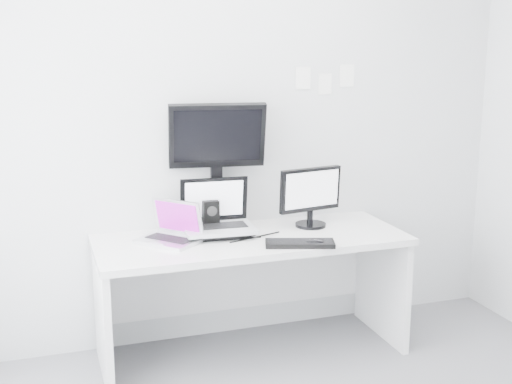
% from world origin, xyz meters
% --- Properties ---
extents(back_wall, '(3.60, 0.00, 3.60)m').
position_xyz_m(back_wall, '(0.00, 1.60, 1.35)').
color(back_wall, silver).
rests_on(back_wall, ground).
extents(desk, '(1.80, 0.70, 0.73)m').
position_xyz_m(desk, '(0.00, 1.25, 0.36)').
color(desk, silver).
rests_on(desk, ground).
extents(macbook, '(0.40, 0.41, 0.25)m').
position_xyz_m(macbook, '(-0.48, 1.29, 0.85)').
color(macbook, silver).
rests_on(macbook, desk).
extents(speaker, '(0.10, 0.10, 0.19)m').
position_xyz_m(speaker, '(-0.20, 1.45, 0.83)').
color(speaker, black).
rests_on(speaker, desk).
extents(dell_laptop, '(0.42, 0.34, 0.34)m').
position_xyz_m(dell_laptop, '(-0.18, 1.33, 0.90)').
color(dell_laptop, '#B3B5BA').
rests_on(dell_laptop, desk).
extents(rear_monitor, '(0.60, 0.28, 0.78)m').
position_xyz_m(rear_monitor, '(-0.13, 1.53, 1.12)').
color(rear_monitor, black).
rests_on(rear_monitor, desk).
extents(samsung_monitor, '(0.44, 0.26, 0.38)m').
position_xyz_m(samsung_monitor, '(0.42, 1.35, 0.92)').
color(samsung_monitor, black).
rests_on(samsung_monitor, desk).
extents(keyboard, '(0.41, 0.25, 0.03)m').
position_xyz_m(keyboard, '(0.20, 1.00, 0.74)').
color(keyboard, black).
rests_on(keyboard, desk).
extents(mouse, '(0.14, 0.11, 0.04)m').
position_xyz_m(mouse, '(0.27, 0.96, 0.75)').
color(mouse, black).
rests_on(mouse, desk).
extents(wall_note_0, '(0.10, 0.00, 0.14)m').
position_xyz_m(wall_note_0, '(0.45, 1.59, 1.62)').
color(wall_note_0, white).
rests_on(wall_note_0, back_wall).
extents(wall_note_1, '(0.09, 0.00, 0.13)m').
position_xyz_m(wall_note_1, '(0.60, 1.59, 1.58)').
color(wall_note_1, white).
rests_on(wall_note_1, back_wall).
extents(wall_note_2, '(0.10, 0.00, 0.14)m').
position_xyz_m(wall_note_2, '(0.75, 1.59, 1.63)').
color(wall_note_2, white).
rests_on(wall_note_2, back_wall).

